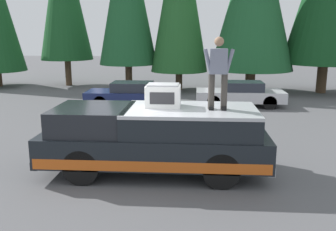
{
  "coord_description": "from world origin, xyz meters",
  "views": [
    {
      "loc": [
        -8.55,
        -1.5,
        3.45
      ],
      "look_at": [
        0.68,
        -0.84,
        1.35
      ],
      "focal_mm": 39.55,
      "sensor_mm": 36.0,
      "label": 1
    }
  ],
  "objects_px": {
    "person_on_truck_bed": "(218,71)",
    "compressor_unit": "(163,95)",
    "pickup_truck": "(155,139)",
    "parked_car_silver": "(240,94)",
    "parked_car_navy": "(131,94)"
  },
  "relations": [
    {
      "from": "parked_car_silver",
      "to": "pickup_truck",
      "type": "bearing_deg",
      "value": 160.29
    },
    {
      "from": "person_on_truck_bed",
      "to": "parked_car_silver",
      "type": "bearing_deg",
      "value": -10.5
    },
    {
      "from": "person_on_truck_bed",
      "to": "parked_car_navy",
      "type": "relative_size",
      "value": 0.41
    },
    {
      "from": "parked_car_silver",
      "to": "parked_car_navy",
      "type": "distance_m",
      "value": 5.17
    },
    {
      "from": "pickup_truck",
      "to": "compressor_unit",
      "type": "bearing_deg",
      "value": -47.88
    },
    {
      "from": "person_on_truck_bed",
      "to": "parked_car_silver",
      "type": "relative_size",
      "value": 0.41
    },
    {
      "from": "parked_car_navy",
      "to": "parked_car_silver",
      "type": "bearing_deg",
      "value": -84.03
    },
    {
      "from": "pickup_truck",
      "to": "person_on_truck_bed",
      "type": "relative_size",
      "value": 3.28
    },
    {
      "from": "person_on_truck_bed",
      "to": "compressor_unit",
      "type": "bearing_deg",
      "value": 80.04
    },
    {
      "from": "compressor_unit",
      "to": "pickup_truck",
      "type": "bearing_deg",
      "value": 132.12
    },
    {
      "from": "pickup_truck",
      "to": "person_on_truck_bed",
      "type": "xyz_separation_m",
      "value": [
        -0.05,
        -1.51,
        1.68
      ]
    },
    {
      "from": "parked_car_silver",
      "to": "parked_car_navy",
      "type": "relative_size",
      "value": 1.0
    },
    {
      "from": "pickup_truck",
      "to": "parked_car_navy",
      "type": "xyz_separation_m",
      "value": [
        8.23,
        2.0,
        -0.29
      ]
    },
    {
      "from": "pickup_truck",
      "to": "parked_car_navy",
      "type": "distance_m",
      "value": 8.48
    },
    {
      "from": "pickup_truck",
      "to": "person_on_truck_bed",
      "type": "distance_m",
      "value": 2.26
    }
  ]
}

